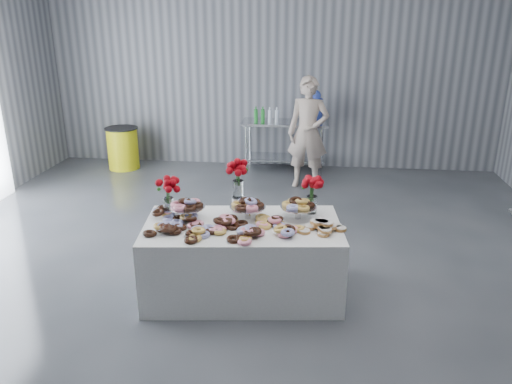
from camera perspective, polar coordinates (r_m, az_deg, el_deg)
ground at (r=5.26m, az=-2.67°, el=-10.84°), size 9.00×9.00×0.00m
room_walls at (r=4.65m, az=-6.60°, el=19.19°), size 8.04×9.04×4.02m
display_table at (r=5.00m, az=-1.52°, el=-7.66°), size 2.01×1.22×0.75m
prep_table at (r=8.82m, az=3.30°, el=6.27°), size 1.50×0.60×0.90m
donut_mounds at (r=4.77m, az=-1.65°, el=-3.46°), size 1.89×1.01×0.09m
cake_stand_left at (r=4.96m, az=-7.90°, el=-1.51°), size 0.36×0.36×0.17m
cake_stand_mid at (r=4.92m, az=-0.95°, el=-1.52°), size 0.36×0.36×0.17m
cake_stand_right at (r=4.94m, az=4.86°, el=-1.51°), size 0.36×0.36×0.17m
danish_pile at (r=4.72m, az=7.55°, el=-3.79°), size 0.48×0.48×0.11m
bouquet_left at (r=5.04m, az=-10.09°, el=0.57°), size 0.26×0.26×0.42m
bouquet_right at (r=5.04m, az=6.47°, el=0.77°), size 0.26×0.26×0.42m
bouquet_center at (r=5.03m, az=-2.08°, el=1.84°), size 0.26×0.26×0.57m
water_jug at (r=8.70m, az=6.71°, el=9.54°), size 0.28×0.28×0.55m
drink_bottles at (r=8.66m, az=1.18°, el=8.85°), size 0.54×0.08×0.27m
person at (r=7.99m, az=5.97°, el=6.74°), size 0.70×0.50×1.78m
trash_barrel at (r=9.35m, az=-14.97°, el=4.88°), size 0.59×0.59×0.75m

